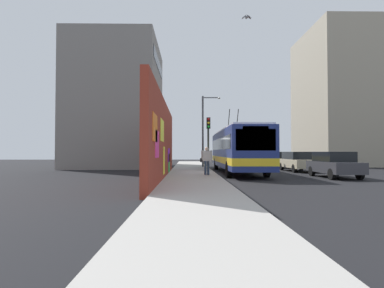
{
  "coord_description": "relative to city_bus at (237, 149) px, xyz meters",
  "views": [
    {
      "loc": [
        -20.87,
        1.92,
        1.58
      ],
      "look_at": [
        -0.94,
        1.62,
        2.1
      ],
      "focal_mm": 28.05,
      "sensor_mm": 36.0,
      "label": 1
    }
  ],
  "objects": [
    {
      "name": "ground_plane",
      "position": [
        -1.66,
        1.8,
        -1.79
      ],
      "size": [
        80.0,
        80.0,
        0.0
      ],
      "primitive_type": "plane",
      "color": "black"
    },
    {
      "name": "pedestrian_at_curb",
      "position": [
        -3.84,
        2.52,
        -0.62
      ],
      "size": [
        0.23,
        0.76,
        1.73
      ],
      "color": "#2D3F59",
      "rests_on": "sidewalk_slab"
    },
    {
      "name": "parked_car_black",
      "position": [
        7.31,
        -5.2,
        -0.96
      ],
      "size": [
        4.19,
        1.85,
        1.58
      ],
      "color": "black",
      "rests_on": "ground_plane"
    },
    {
      "name": "parked_car_champagne",
      "position": [
        1.54,
        -5.2,
        -0.96
      ],
      "size": [
        4.64,
        1.91,
        1.58
      ],
      "color": "#C6B793",
      "rests_on": "ground_plane"
    },
    {
      "name": "building_far_right",
      "position": [
        12.39,
        -15.2,
        6.08
      ],
      "size": [
        10.69,
        9.82,
        15.74
      ],
      "color": "#9E937F",
      "rests_on": "ground_plane"
    },
    {
      "name": "flying_pigeons",
      "position": [
        -5.61,
        0.33,
        7.49
      ],
      "size": [
        0.32,
        0.52,
        0.18
      ],
      "color": "gray"
    },
    {
      "name": "traffic_light",
      "position": [
        -0.08,
        2.15,
        1.07
      ],
      "size": [
        0.49,
        0.28,
        4.03
      ],
      "color": "#2D382D",
      "rests_on": "sidewalk_slab"
    },
    {
      "name": "street_lamp",
      "position": [
        6.1,
        2.06,
        2.25
      ],
      "size": [
        0.44,
        1.79,
        6.79
      ],
      "color": "#4C4C51",
      "rests_on": "sidewalk_slab"
    },
    {
      "name": "city_bus",
      "position": [
        0.0,
        0.0,
        0.0
      ],
      "size": [
        12.63,
        2.63,
        5.0
      ],
      "color": "navy",
      "rests_on": "ground_plane"
    },
    {
      "name": "graffiti_wall",
      "position": [
        -5.15,
        5.15,
        0.44
      ],
      "size": [
        15.04,
        0.32,
        4.48
      ],
      "color": "maroon",
      "rests_on": "ground_plane"
    },
    {
      "name": "building_far_left",
      "position": [
        8.78,
        11.0,
        4.62
      ],
      "size": [
        10.51,
        8.42,
        12.82
      ],
      "color": "gray",
      "rests_on": "ground_plane"
    },
    {
      "name": "sidewalk_slab",
      "position": [
        -1.66,
        3.4,
        -1.72
      ],
      "size": [
        48.0,
        3.2,
        0.15
      ],
      "primitive_type": "cube",
      "color": "#ADA8A0",
      "rests_on": "ground_plane"
    },
    {
      "name": "parked_car_dark_gray",
      "position": [
        -4.39,
        -5.2,
        -0.96
      ],
      "size": [
        4.11,
        1.81,
        1.58
      ],
      "color": "#38383D",
      "rests_on": "ground_plane"
    }
  ]
}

